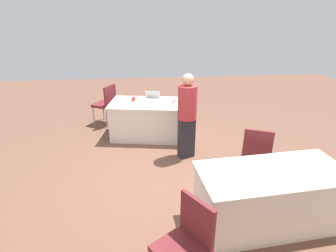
% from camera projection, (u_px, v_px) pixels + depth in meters
% --- Properties ---
extents(ground_plane, '(14.40, 14.40, 0.00)m').
position_uv_depth(ground_plane, '(175.00, 177.00, 4.50)').
color(ground_plane, brown).
extents(table_foreground, '(1.91, 1.17, 0.77)m').
position_uv_depth(table_foreground, '(153.00, 120.00, 5.81)').
color(table_foreground, silver).
rests_on(table_foreground, ground).
extents(table_mid_left, '(1.88, 0.98, 0.77)m').
position_uv_depth(table_mid_left, '(270.00, 197.00, 3.39)').
color(table_mid_left, silver).
rests_on(table_mid_left, ground).
extents(chair_near_front, '(0.61, 0.61, 0.97)m').
position_uv_depth(chair_near_front, '(187.00, 241.00, 2.52)').
color(chair_near_front, '#9E9993').
rests_on(chair_near_front, ground).
extents(chair_tucked_left, '(0.58, 0.58, 0.95)m').
position_uv_depth(chair_tucked_left, '(256.00, 151.00, 4.17)').
color(chair_tucked_left, '#9E9993').
rests_on(chair_tucked_left, ground).
extents(chair_tucked_right, '(0.60, 0.60, 0.96)m').
position_uv_depth(chair_tucked_right, '(106.00, 102.00, 6.37)').
color(chair_tucked_right, '#9E9993').
rests_on(chair_tucked_right, ground).
extents(person_presenter, '(0.42, 0.42, 1.57)m').
position_uv_depth(person_presenter, '(187.00, 113.00, 4.80)').
color(person_presenter, '#26262D').
rests_on(person_presenter, ground).
extents(laptop_silver, '(0.36, 0.34, 0.21)m').
position_uv_depth(laptop_silver, '(152.00, 99.00, 5.73)').
color(laptop_silver, silver).
rests_on(laptop_silver, table_foreground).
extents(yarn_ball, '(0.10, 0.10, 0.10)m').
position_uv_depth(yarn_ball, '(134.00, 99.00, 5.74)').
color(yarn_ball, '#B2382D').
rests_on(yarn_ball, table_foreground).
extents(scissors_red, '(0.11, 0.18, 0.01)m').
position_uv_depth(scissors_red, '(174.00, 102.00, 5.71)').
color(scissors_red, red).
rests_on(scissors_red, table_foreground).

